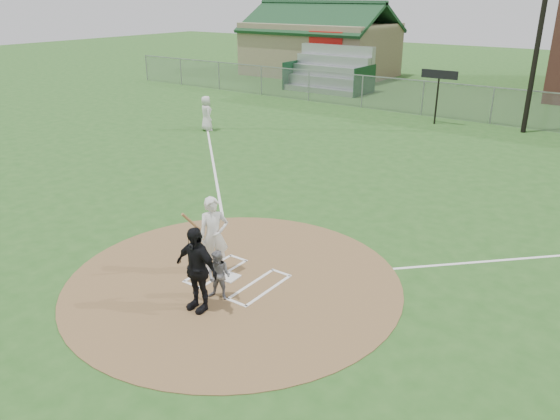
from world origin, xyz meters
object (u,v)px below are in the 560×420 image
Objects in this scene: home_plate at (229,277)px; batter_at_plate at (214,236)px; umpire at (196,269)px; catcher at (219,275)px; ondeck_player at (206,113)px.

home_plate is 0.22× the size of batter_at_plate.
umpire is 0.98× the size of batter_at_plate.
batter_at_plate reaches higher than catcher.
umpire is (0.38, -1.51, 1.00)m from home_plate.
batter_at_plate is at bearing 177.79° from home_plate.
umpire is 17.68m from ondeck_player.
catcher reaches higher than home_plate.
ondeck_player is at bearing 134.72° from home_plate.
home_plate is at bearing 104.99° from umpire.
umpire is 1.12× the size of ondeck_player.
catcher is (0.48, -0.90, 0.60)m from home_plate.
umpire is at bearing -115.46° from catcher.
batter_at_plate is (11.00, -11.58, 0.15)m from ondeck_player.
home_plate is 0.26× the size of ondeck_player.
batter_at_plate is at bearing 120.66° from catcher.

